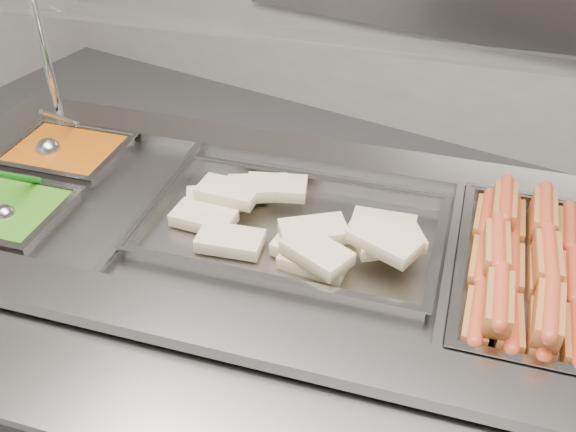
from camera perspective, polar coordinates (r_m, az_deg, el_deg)
The scene contains 11 objects.
steam_counter at distance 1.82m, azimuth -1.52°, elevation -11.60°, with size 2.00×1.23×0.89m.
tray_rail at distance 1.22m, azimuth -9.51°, elevation -16.06°, with size 1.79×0.75×0.05m.
sneeze_guard at distance 1.52m, azimuth 0.59°, elevation 15.39°, with size 1.66×0.65×0.44m.
pan_hotdogs at distance 1.51m, azimuth 21.30°, elevation -5.69°, with size 0.45×0.61×0.10m.
pan_wraps at distance 1.52m, azimuth 0.36°, elevation -1.53°, with size 0.75×0.54×0.07m.
pan_beans at distance 1.91m, azimuth -18.95°, elevation 4.58°, with size 0.34×0.30×0.10m.
pan_peas at distance 1.73m, azimuth -23.93°, elevation -0.41°, with size 0.34×0.30×0.10m.
hotdogs_in_buns at distance 1.46m, azimuth 21.16°, elevation -4.66°, with size 0.40×0.55×0.12m.
tortilla_wraps at distance 1.49m, azimuth 0.50°, elevation -0.55°, with size 0.62×0.35×0.10m.
ladle at distance 1.90m, azimuth -20.45°, elevation 5.70°, with size 0.08×0.19×0.15m.
serving_spoon at distance 1.68m, azimuth -23.64°, elevation 0.65°, with size 0.07×0.17×0.14m.
Camera 1 is at (0.51, -0.63, 1.80)m, focal length 40.00 mm.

